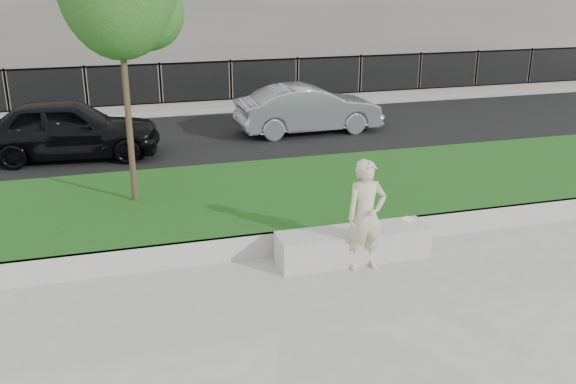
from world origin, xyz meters
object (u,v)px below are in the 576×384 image
object	(u,v)px
car_dark	(68,129)
car_silver	(309,109)
man	(366,215)
book	(407,219)
stone_bench	(353,245)

from	to	relation	value
car_dark	car_silver	world-z (taller)	car_dark
man	car_silver	xyz separation A→B (m)	(1.75, 8.22, -0.17)
book	car_dark	xyz separation A→B (m)	(-5.42, 6.89, 0.25)
man	book	bearing A→B (deg)	26.29
car_silver	stone_bench	bearing A→B (deg)	165.00
stone_bench	car_dark	world-z (taller)	car_dark
man	book	world-z (taller)	man
man	car_silver	distance (m)	8.40
car_dark	book	bearing A→B (deg)	-136.24
book	car_silver	size ratio (longest dim) A/B	0.05
man	book	distance (m)	1.11
book	car_silver	world-z (taller)	car_silver
book	man	bearing A→B (deg)	173.33
stone_bench	car_silver	xyz separation A→B (m)	(1.81, 7.90, 0.44)
car_dark	car_silver	xyz separation A→B (m)	(6.23, 0.84, -0.07)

